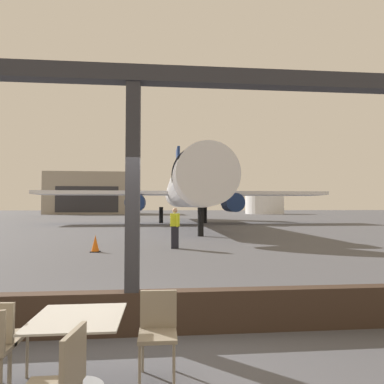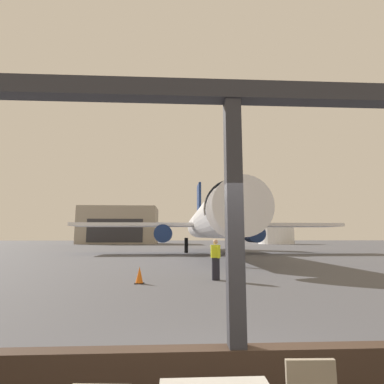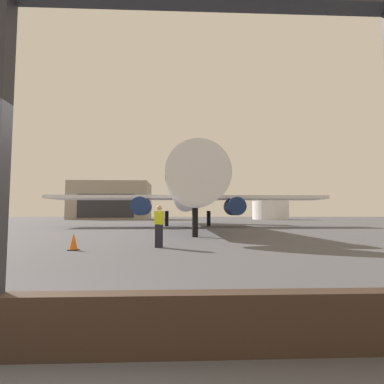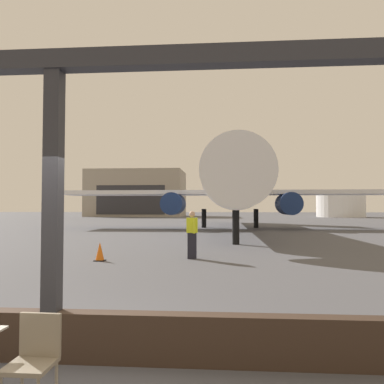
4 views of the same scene
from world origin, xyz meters
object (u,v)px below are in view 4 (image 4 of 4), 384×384
object	(u,v)px
cafe_chair_aisle_left	(35,354)
ground_crew_worker	(192,234)
distant_hangar	(138,194)
traffic_cone	(100,252)
fuel_storage_tank	(341,205)
airplane	(230,189)

from	to	relation	value
cafe_chair_aisle_left	ground_crew_worker	size ratio (longest dim) A/B	0.50
ground_crew_worker	distant_hangar	distance (m)	70.54
traffic_cone	fuel_storage_tank	size ratio (longest dim) A/B	0.07
airplane	ground_crew_worker	world-z (taller)	airplane
airplane	distant_hangar	world-z (taller)	airplane
ground_crew_worker	distant_hangar	bearing A→B (deg)	104.15
traffic_cone	distant_hangar	distance (m)	70.66
airplane	fuel_storage_tank	bearing A→B (deg)	63.33
cafe_chair_aisle_left	fuel_storage_tank	size ratio (longest dim) A/B	0.10
airplane	traffic_cone	world-z (taller)	airplane
traffic_cone	distant_hangar	xyz separation A→B (m)	(-14.02, 69.10, 4.55)
distant_hangar	airplane	bearing A→B (deg)	-68.93
airplane	fuel_storage_tank	distance (m)	49.62
ground_crew_worker	fuel_storage_tank	xyz separation A→B (m)	(24.05, 63.31, 1.44)
fuel_storage_tank	ground_crew_worker	bearing A→B (deg)	-110.80
airplane	cafe_chair_aisle_left	bearing A→B (deg)	-94.62
airplane	distant_hangar	xyz separation A→B (m)	(-19.00, 49.31, 1.39)
fuel_storage_tank	distant_hangar	bearing A→B (deg)	173.11
traffic_cone	ground_crew_worker	bearing A→B (deg)	14.15
distant_hangar	fuel_storage_tank	world-z (taller)	distant_hangar
cafe_chair_aisle_left	distant_hangar	size ratio (longest dim) A/B	0.04
airplane	fuel_storage_tank	size ratio (longest dim) A/B	3.72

